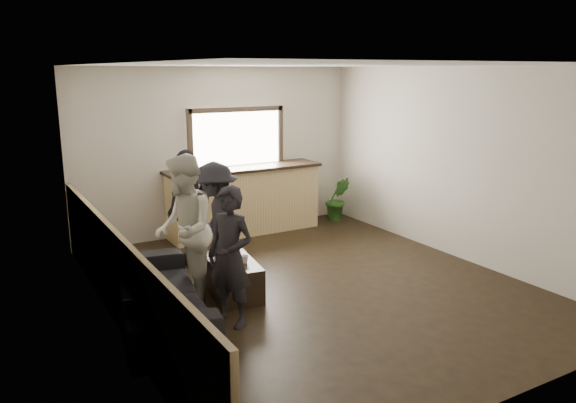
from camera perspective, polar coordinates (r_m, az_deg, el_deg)
ground at (r=7.39m, az=2.66°, el=-8.57°), size 5.00×6.00×0.01m
room_shell at (r=6.61m, az=-2.60°, el=2.12°), size 5.01×6.01×2.80m
bar_counter at (r=9.60m, az=-4.50°, el=0.55°), size 2.70×0.68×2.13m
sofa at (r=6.45m, az=-12.95°, el=-9.00°), size 1.26×2.42×0.67m
coffee_table at (r=7.10m, az=-5.68°, el=-7.67°), size 0.68×1.05×0.43m
cup_a at (r=7.21m, az=-6.61°, el=-5.15°), size 0.14×0.14×0.09m
cup_b at (r=6.92m, az=-4.43°, el=-5.87°), size 0.14×0.14×0.09m
potted_plant at (r=10.44m, az=5.06°, el=0.28°), size 0.55×0.50×0.82m
person_a at (r=6.11m, az=-5.89°, el=-5.61°), size 0.60×0.67×1.55m
person_b at (r=6.75m, az=-10.53°, el=-2.85°), size 0.92×1.04×1.80m
person_c at (r=7.34m, az=-7.37°, el=-2.21°), size 0.87×1.16×1.60m
person_d at (r=8.13m, az=-9.99°, el=-0.56°), size 1.02×0.91×1.66m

